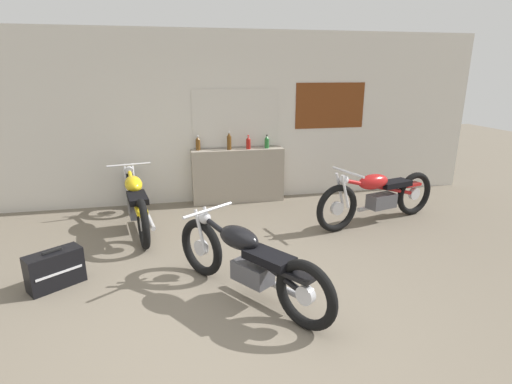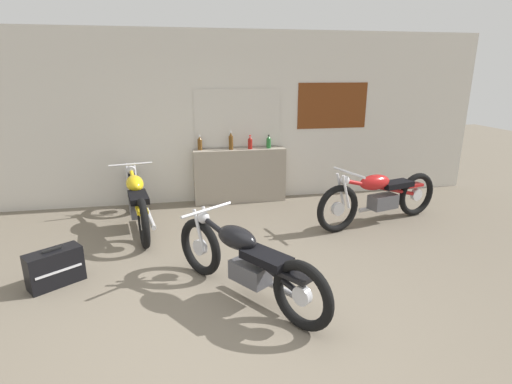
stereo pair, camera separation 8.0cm
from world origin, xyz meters
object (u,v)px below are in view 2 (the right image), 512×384
(motorcycle_yellow, at_px, (137,200))
(motorcycle_black, at_px, (245,261))
(bottle_leftmost, at_px, (200,143))
(motorcycle_red, at_px, (380,196))
(bottle_center, at_px, (250,143))
(bottle_left_center, at_px, (231,141))
(bottle_right_center, at_px, (269,142))
(hard_case_black, at_px, (55,268))

(motorcycle_yellow, height_order, motorcycle_black, motorcycle_yellow)
(motorcycle_yellow, distance_m, motorcycle_black, 2.46)
(bottle_leftmost, bearing_deg, motorcycle_red, -30.23)
(bottle_center, bearing_deg, bottle_left_center, 179.22)
(motorcycle_red, distance_m, motorcycle_yellow, 3.49)
(bottle_left_center, height_order, bottle_right_center, bottle_left_center)
(bottle_left_center, relative_size, motorcycle_yellow, 0.15)
(bottle_right_center, distance_m, motorcycle_yellow, 2.37)
(motorcycle_red, bearing_deg, bottle_left_center, 145.02)
(bottle_left_center, bearing_deg, bottle_leftmost, 173.00)
(motorcycle_black, bearing_deg, bottle_right_center, 73.43)
(bottle_leftmost, xyz_separation_m, bottle_center, (0.83, -0.07, -0.01))
(bottle_right_center, bearing_deg, hard_case_black, -139.39)
(motorcycle_black, xyz_separation_m, hard_case_black, (-1.91, 0.63, -0.20))
(motorcycle_red, relative_size, hard_case_black, 3.71)
(hard_case_black, bearing_deg, motorcycle_yellow, 64.88)
(bottle_center, xyz_separation_m, motorcycle_black, (-0.59, -3.03, -0.62))
(bottle_center, bearing_deg, bottle_right_center, 3.03)
(motorcycle_black, distance_m, hard_case_black, 2.02)
(bottle_center, bearing_deg, motorcycle_yellow, -153.77)
(bottle_leftmost, bearing_deg, bottle_right_center, -2.48)
(bottle_center, relative_size, motorcycle_black, 0.13)
(bottle_right_center, height_order, hard_case_black, bottle_right_center)
(bottle_left_center, height_order, motorcycle_red, bottle_left_center)
(bottle_leftmost, bearing_deg, bottle_left_center, -7.00)
(motorcycle_red, bearing_deg, motorcycle_yellow, 171.66)
(bottle_left_center, distance_m, bottle_center, 0.32)
(bottle_left_center, distance_m, motorcycle_red, 2.51)
(bottle_center, height_order, motorcycle_red, bottle_center)
(bottle_leftmost, xyz_separation_m, motorcycle_yellow, (-0.96, -0.95, -0.62))
(bottle_leftmost, distance_m, motorcycle_yellow, 1.48)
(bottle_left_center, bearing_deg, bottle_right_center, 1.12)
(bottle_center, xyz_separation_m, bottle_right_center, (0.32, 0.02, -0.00))
(bottle_leftmost, xyz_separation_m, bottle_right_center, (1.15, -0.05, -0.01))
(motorcycle_red, relative_size, motorcycle_yellow, 1.00)
(bottle_left_center, relative_size, motorcycle_red, 0.15)
(bottle_left_center, bearing_deg, motorcycle_red, -34.98)
(bottle_right_center, bearing_deg, bottle_center, -176.97)
(hard_case_black, bearing_deg, bottle_left_center, 47.82)
(bottle_leftmost, distance_m, bottle_right_center, 1.15)
(bottle_leftmost, distance_m, bottle_center, 0.83)
(motorcycle_yellow, relative_size, hard_case_black, 3.72)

